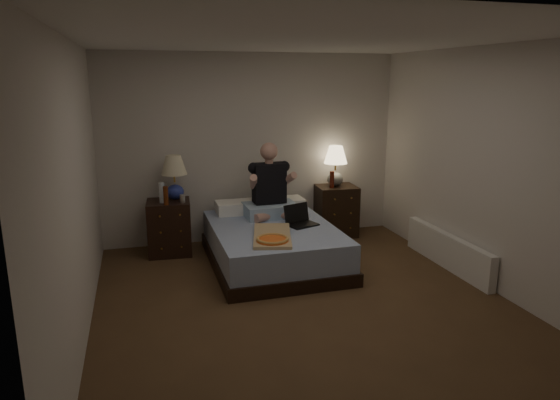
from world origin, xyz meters
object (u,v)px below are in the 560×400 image
object	(u,v)px
lamp_right	(335,166)
person	(270,180)
soda_can	(182,199)
beer_bottle_right	(332,180)
pizza_box	(272,240)
beer_bottle_left	(166,196)
nightstand_left	(169,227)
water_bottle	(162,193)
lamp_left	(174,177)
bed	(273,245)
nightstand_right	(336,210)
radiator	(448,251)
laptop	(303,216)

from	to	relation	value
lamp_right	person	distance (m)	1.14
soda_can	beer_bottle_right	size ratio (longest dim) A/B	0.43
pizza_box	beer_bottle_left	bearing A→B (deg)	146.12
lamp_right	pizza_box	size ratio (longest dim) A/B	0.74
nightstand_left	beer_bottle_left	distance (m)	0.50
water_bottle	beer_bottle_left	xyz separation A→B (m)	(0.04, -0.13, -0.01)
lamp_right	beer_bottle_right	size ratio (longest dim) A/B	2.43
lamp_left	pizza_box	xyz separation A→B (m)	(0.89, -1.40, -0.46)
bed	beer_bottle_right	bearing A→B (deg)	36.16
nightstand_right	lamp_left	bearing A→B (deg)	-174.13
nightstand_right	pizza_box	world-z (taller)	nightstand_right
lamp_left	pizza_box	bearing A→B (deg)	-57.71
person	nightstand_left	bearing A→B (deg)	166.00
beer_bottle_right	lamp_right	bearing A→B (deg)	48.65
nightstand_left	lamp_right	xyz separation A→B (m)	(2.29, 0.16, 0.65)
person	radiator	xyz separation A→B (m)	(1.85, -1.12, -0.73)
soda_can	radiator	world-z (taller)	soda_can
pizza_box	water_bottle	bearing A→B (deg)	144.13
soda_can	nightstand_left	bearing A→B (deg)	143.99
bed	pizza_box	size ratio (longest dim) A/B	2.45
laptop	radiator	xyz separation A→B (m)	(1.59, -0.61, -0.39)
laptop	lamp_right	bearing A→B (deg)	30.45
lamp_right	laptop	world-z (taller)	lamp_right
bed	person	size ratio (longest dim) A/B	2.00
lamp_left	water_bottle	bearing A→B (deg)	-140.96
soda_can	beer_bottle_left	size ratio (longest dim) A/B	0.43
water_bottle	beer_bottle_right	bearing A→B (deg)	3.17
lamp_right	lamp_left	bearing A→B (deg)	-177.64
nightstand_left	radiator	world-z (taller)	nightstand_left
bed	beer_bottle_right	xyz separation A→B (m)	(1.04, 0.77, 0.59)
radiator	soda_can	bearing A→B (deg)	156.64
lamp_left	water_bottle	xyz separation A→B (m)	(-0.17, -0.14, -0.16)
beer_bottle_left	beer_bottle_right	size ratio (longest dim) A/B	1.00
lamp_right	pizza_box	world-z (taller)	lamp_right
beer_bottle_right	person	world-z (taller)	person
soda_can	radiator	bearing A→B (deg)	-23.36
water_bottle	pizza_box	distance (m)	1.68
bed	lamp_left	xyz separation A→B (m)	(-1.06, 0.78, 0.73)
lamp_left	lamp_right	xyz separation A→B (m)	(2.20, 0.09, 0.02)
laptop	nightstand_left	bearing A→B (deg)	133.19
lamp_right	bed	bearing A→B (deg)	-142.47
nightstand_left	lamp_left	xyz separation A→B (m)	(0.10, 0.07, 0.62)
nightstand_right	soda_can	world-z (taller)	soda_can
nightstand_left	person	xyz separation A→B (m)	(1.25, -0.27, 0.59)
lamp_left	pizza_box	world-z (taller)	lamp_left
soda_can	beer_bottle_right	distance (m)	2.05
lamp_right	water_bottle	bearing A→B (deg)	-174.53
lamp_left	water_bottle	distance (m)	0.27
beer_bottle_left	person	bearing A→B (deg)	-3.48
lamp_left	soda_can	bearing A→B (deg)	-69.93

